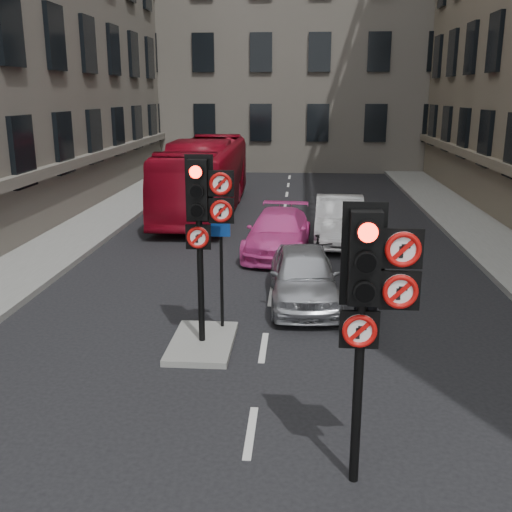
# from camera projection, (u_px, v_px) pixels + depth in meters

# --- Properties ---
(pavement_left) EXTENTS (3.00, 50.00, 0.16)m
(pavement_left) POSITION_uv_depth(u_px,v_px,m) (49.00, 247.00, 18.82)
(pavement_left) COLOR gray
(pavement_left) RESTS_ON ground
(centre_island) EXTENTS (1.20, 2.00, 0.12)m
(centre_island) POSITION_uv_depth(u_px,v_px,m) (202.00, 343.00, 11.66)
(centre_island) COLOR gray
(centre_island) RESTS_ON ground
(building_far) EXTENTS (30.00, 14.00, 20.00)m
(building_far) POSITION_uv_depth(u_px,v_px,m) (294.00, 12.00, 40.67)
(building_far) COLOR #686158
(building_far) RESTS_ON ground
(signal_near) EXTENTS (0.91, 0.40, 3.58)m
(signal_near) POSITION_uv_depth(u_px,v_px,m) (370.00, 288.00, 6.95)
(signal_near) COLOR black
(signal_near) RESTS_ON ground
(signal_far) EXTENTS (0.91, 0.40, 3.58)m
(signal_far) POSITION_uv_depth(u_px,v_px,m) (203.00, 210.00, 10.95)
(signal_far) COLOR black
(signal_far) RESTS_ON centre_island
(car_silver) EXTENTS (1.76, 3.94, 1.32)m
(car_silver) POSITION_uv_depth(u_px,v_px,m) (304.00, 276.00, 13.91)
(car_silver) COLOR #A4A5AB
(car_silver) RESTS_ON ground
(car_white) EXTENTS (1.75, 4.50, 1.46)m
(car_white) POSITION_uv_depth(u_px,v_px,m) (339.00, 220.00, 19.60)
(car_white) COLOR white
(car_white) RESTS_ON ground
(car_pink) EXTENTS (2.15, 4.53, 1.28)m
(car_pink) POSITION_uv_depth(u_px,v_px,m) (278.00, 232.00, 18.28)
(car_pink) COLOR #E1429C
(car_pink) RESTS_ON ground
(bus_red) EXTENTS (2.60, 10.65, 2.96)m
(bus_red) POSITION_uv_depth(u_px,v_px,m) (205.00, 176.00, 24.25)
(bus_red) COLOR maroon
(bus_red) RESTS_ON ground
(motorcycle) EXTENTS (0.79, 1.88, 1.09)m
(motorcycle) POSITION_uv_depth(u_px,v_px,m) (319.00, 258.00, 15.84)
(motorcycle) COLOR black
(motorcycle) RESTS_ON ground
(motorcyclist) EXTENTS (0.73, 0.55, 1.81)m
(motorcyclist) POSITION_uv_depth(u_px,v_px,m) (366.00, 289.00, 12.17)
(motorcyclist) COLOR black
(motorcyclist) RESTS_ON ground
(info_sign) EXTENTS (0.38, 0.12, 2.22)m
(info_sign) POSITION_uv_depth(u_px,v_px,m) (221.00, 259.00, 11.95)
(info_sign) COLOR black
(info_sign) RESTS_ON centre_island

